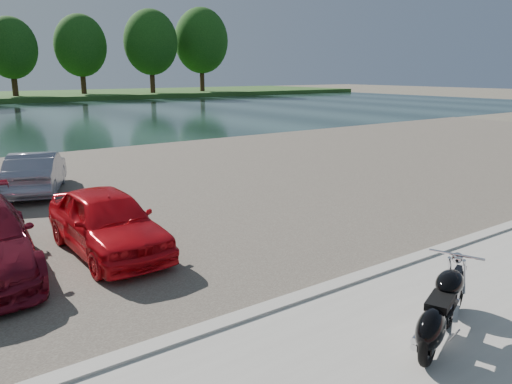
# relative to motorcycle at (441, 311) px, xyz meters

# --- Properties ---
(ground) EXTENTS (200.00, 200.00, 0.00)m
(ground) POSITION_rel_motorcycle_xyz_m (1.30, 0.14, -0.56)
(ground) COLOR #595447
(ground) RESTS_ON ground
(kerb) EXTENTS (60.00, 0.30, 0.14)m
(kerb) POSITION_rel_motorcycle_xyz_m (1.30, 2.14, -0.49)
(kerb) COLOR #9F9C96
(kerb) RESTS_ON ground
(parking_lot) EXTENTS (60.00, 18.00, 0.04)m
(parking_lot) POSITION_rel_motorcycle_xyz_m (1.30, 11.14, -0.54)
(parking_lot) COLOR #453F38
(parking_lot) RESTS_ON ground
(river) EXTENTS (120.00, 40.00, 0.00)m
(river) POSITION_rel_motorcycle_xyz_m (1.30, 40.14, -0.56)
(river) COLOR #1A302C
(river) RESTS_ON ground
(motorcycle) EXTENTS (2.23, 1.11, 1.05)m
(motorcycle) POSITION_rel_motorcycle_xyz_m (0.00, 0.00, 0.00)
(motorcycle) COLOR black
(motorcycle) RESTS_ON promenade
(car_4) EXTENTS (1.62, 3.88, 1.31)m
(car_4) POSITION_rel_motorcycle_xyz_m (-2.32, 6.14, 0.14)
(car_4) COLOR red
(car_4) RESTS_ON parking_lot
(car_9) EXTENTS (2.60, 4.05, 1.26)m
(car_9) POSITION_rel_motorcycle_xyz_m (-2.26, 12.48, 0.11)
(car_9) COLOR slate
(car_9) RESTS_ON parking_lot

